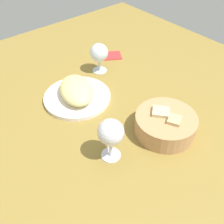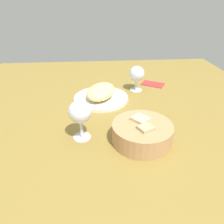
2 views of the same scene
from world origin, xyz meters
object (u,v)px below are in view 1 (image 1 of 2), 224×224
Objects in this scene: wine_glass_far at (99,54)px; wine_glass_near at (111,134)px; plate at (77,97)px; folded_napkin at (109,55)px; bread_basket at (165,124)px.

wine_glass_near is at bearing -33.74° from wine_glass_far.
folded_napkin is at bearing 119.87° from plate.
folded_napkin is at bearing 141.32° from wine_glass_near.
wine_glass_near is at bearing -100.05° from bread_basket.
wine_glass_far is (-9.10, 17.12, 7.15)cm from plate.
wine_glass_far is (-39.66, 5.51, 4.63)cm from bread_basket.
wine_glass_far is (-36.34, 24.27, -1.27)cm from wine_glass_near.
folded_napkin is at bearing 122.91° from wine_glass_far.
bread_basket reaches higher than folded_napkin.
bread_basket is (30.56, 11.61, 2.53)cm from plate.
plate is 1.98× the size of wine_glass_far.
plate is 1.78× the size of wine_glass_near.
wine_glass_far is at bearing -116.17° from folded_napkin.
wine_glass_near is 1.12× the size of wine_glass_far.
plate is 29.39cm from wine_glass_near.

